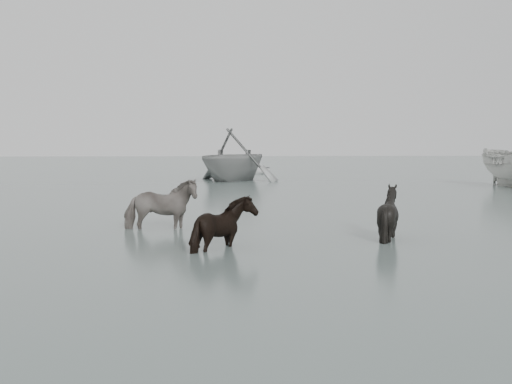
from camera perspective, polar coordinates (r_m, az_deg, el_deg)
ground at (r=13.57m, az=-4.98°, el=-4.33°), size 140.00×140.00×0.00m
pony_pinto at (r=15.26m, az=-8.50°, el=-0.56°), size 1.76×0.82×1.48m
pony_dark at (r=12.41m, az=-2.78°, el=-2.07°), size 1.41×1.55×1.32m
pony_black at (r=14.06m, az=11.73°, el=-1.13°), size 1.69×1.63×1.44m
rowboat_trail at (r=33.24m, az=-1.94°, el=3.46°), size 6.95×7.10×2.84m
skiff_mid at (r=41.63m, az=-1.05°, el=2.26°), size 3.65×5.25×0.75m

